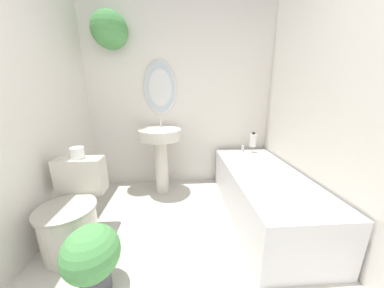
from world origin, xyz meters
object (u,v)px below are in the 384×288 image
Objects in this scene: potted_plant at (92,256)px; toilet at (73,215)px; pedestal_sink at (161,146)px; toilet_paper_roll at (77,153)px; shampoo_bottle at (253,140)px; bathtub at (263,192)px.

toilet is at bearing 128.04° from potted_plant.
pedestal_sink is at bearing 75.79° from potted_plant.
toilet_paper_roll reaches higher than toilet.
shampoo_bottle is 2.12m from potted_plant.
shampoo_bottle is at bearing 22.06° from toilet_paper_roll.
toilet_paper_roll reaches higher than shampoo_bottle.
toilet reaches higher than potted_plant.
pedestal_sink is (0.66, 0.88, 0.33)m from toilet.
potted_plant is at bearing -51.96° from toilet.
pedestal_sink is 0.58× the size of bathtub.
pedestal_sink reaches higher than bathtub.
toilet is 3.63× the size of shampoo_bottle.
pedestal_sink is 1.97× the size of potted_plant.
toilet_paper_roll is (-1.87, -0.76, 0.10)m from shampoo_bottle.
shampoo_bottle is at bearing 42.19° from potted_plant.
toilet is 1.49× the size of potted_plant.
potted_plant is at bearing -62.79° from toilet_paper_roll.
shampoo_bottle is 0.41× the size of potted_plant.
toilet is 6.44× the size of toilet_paper_roll.
shampoo_bottle reaches higher than bathtub.
shampoo_bottle is (1.87, 0.98, 0.37)m from toilet.
potted_plant is 0.87m from toilet_paper_roll.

